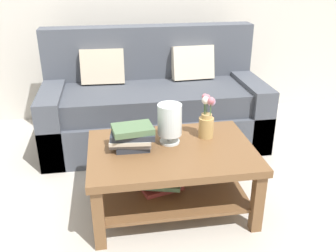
{
  "coord_description": "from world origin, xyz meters",
  "views": [
    {
      "loc": [
        -0.38,
        -2.42,
        1.63
      ],
      "look_at": [
        0.01,
        -0.11,
        0.57
      ],
      "focal_mm": 39.53,
      "sensor_mm": 36.0,
      "label": 1
    }
  ],
  "objects_px": {
    "glass_hurricane_vase": "(170,121)",
    "couch": "(154,104)",
    "book_stack_main": "(132,137)",
    "coffee_table": "(171,166)",
    "flower_pitcher": "(207,120)"
  },
  "relations": [
    {
      "from": "book_stack_main",
      "to": "glass_hurricane_vase",
      "type": "xyz_separation_m",
      "value": [
        0.26,
        0.05,
        0.07
      ]
    },
    {
      "from": "flower_pitcher",
      "to": "couch",
      "type": "bearing_deg",
      "value": 104.44
    },
    {
      "from": "coffee_table",
      "to": "glass_hurricane_vase",
      "type": "xyz_separation_m",
      "value": [
        0.01,
        0.09,
        0.3
      ]
    },
    {
      "from": "glass_hurricane_vase",
      "to": "flower_pitcher",
      "type": "xyz_separation_m",
      "value": [
        0.27,
        0.04,
        -0.03
      ]
    },
    {
      "from": "coffee_table",
      "to": "book_stack_main",
      "type": "bearing_deg",
      "value": 171.06
    },
    {
      "from": "book_stack_main",
      "to": "couch",
      "type": "bearing_deg",
      "value": 75.53
    },
    {
      "from": "coffee_table",
      "to": "glass_hurricane_vase",
      "type": "height_order",
      "value": "glass_hurricane_vase"
    },
    {
      "from": "glass_hurricane_vase",
      "to": "flower_pitcher",
      "type": "bearing_deg",
      "value": 9.14
    },
    {
      "from": "coffee_table",
      "to": "flower_pitcher",
      "type": "height_order",
      "value": "flower_pitcher"
    },
    {
      "from": "glass_hurricane_vase",
      "to": "couch",
      "type": "bearing_deg",
      "value": 89.0
    },
    {
      "from": "book_stack_main",
      "to": "glass_hurricane_vase",
      "type": "bearing_deg",
      "value": 11.57
    },
    {
      "from": "couch",
      "to": "glass_hurricane_vase",
      "type": "distance_m",
      "value": 1.06
    },
    {
      "from": "glass_hurricane_vase",
      "to": "flower_pitcher",
      "type": "height_order",
      "value": "flower_pitcher"
    },
    {
      "from": "couch",
      "to": "glass_hurricane_vase",
      "type": "relative_size",
      "value": 7.26
    },
    {
      "from": "couch",
      "to": "flower_pitcher",
      "type": "bearing_deg",
      "value": -75.56
    }
  ]
}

